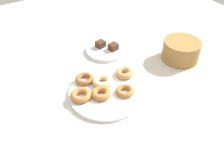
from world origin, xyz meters
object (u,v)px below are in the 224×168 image
at_px(donut_4, 125,91).
at_px(brownie_far, 113,47).
at_px(donut_0, 85,79).
at_px(donut_plate, 106,93).
at_px(donut_3, 81,95).
at_px(brownie_near, 100,44).
at_px(basket, 181,50).
at_px(donut_1, 125,73).
at_px(donut_5, 103,81).
at_px(cake_plate, 106,50).
at_px(donut_2, 101,93).

height_order(donut_4, brownie_far, brownie_far).
distance_m(donut_0, brownie_far, 0.28).
xyz_separation_m(donut_4, brownie_far, (-0.31, 0.14, 0.01)).
bearing_deg(donut_plate, brownie_far, 141.76).
height_order(donut_3, donut_4, donut_3).
distance_m(brownie_near, basket, 0.42).
relative_size(donut_4, brownie_far, 1.79).
bearing_deg(donut_1, basket, 85.16).
bearing_deg(donut_5, donut_1, 88.30).
relative_size(donut_0, donut_4, 1.06).
relative_size(donut_1, brownie_near, 1.88).
distance_m(donut_plate, brownie_far, 0.33).
xyz_separation_m(donut_0, donut_3, (0.09, -0.06, 0.00)).
height_order(donut_5, basket, basket).
relative_size(cake_plate, basket, 1.17).
height_order(donut_1, donut_4, donut_1).
height_order(donut_2, basket, basket).
xyz_separation_m(donut_1, donut_3, (0.02, -0.24, -0.00)).
distance_m(donut_1, cake_plate, 0.24).
distance_m(donut_plate, brownie_near, 0.36).
xyz_separation_m(donut_3, donut_5, (-0.03, 0.12, 0.00)).
relative_size(donut_3, cake_plate, 0.41).
bearing_deg(donut_0, donut_1, 69.89).
distance_m(donut_3, brownie_near, 0.39).
relative_size(donut_0, basket, 0.45).
distance_m(donut_2, brownie_near, 0.38).
bearing_deg(donut_plate, donut_1, 111.25).
xyz_separation_m(donut_3, brownie_near, (-0.29, 0.27, 0.01)).
relative_size(donut_0, brownie_near, 1.89).
distance_m(donut_4, donut_5, 0.11).
distance_m(donut_5, brownie_near, 0.30).
relative_size(donut_0, donut_1, 1.00).
bearing_deg(basket, donut_2, -86.18).
distance_m(donut_3, donut_5, 0.12).
bearing_deg(brownie_far, cake_plate, -135.00).
bearing_deg(brownie_far, donut_0, -59.66).
relative_size(donut_2, donut_5, 0.91).
height_order(donut_plate, donut_1, donut_1).
bearing_deg(donut_plate, brownie_near, 153.14).
distance_m(donut_plate, donut_1, 0.14).
relative_size(brownie_near, basket, 0.24).
bearing_deg(basket, cake_plate, -133.07).
bearing_deg(donut_5, donut_3, -77.00).
distance_m(donut_1, donut_3, 0.24).
bearing_deg(donut_4, donut_0, -146.94).
xyz_separation_m(donut_0, basket, (0.09, 0.50, 0.03)).
xyz_separation_m(brownie_near, brownie_far, (0.06, 0.04, 0.00)).
height_order(donut_3, brownie_far, brownie_far).
bearing_deg(brownie_near, brownie_far, 36.03).
bearing_deg(donut_0, brownie_near, 134.99).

